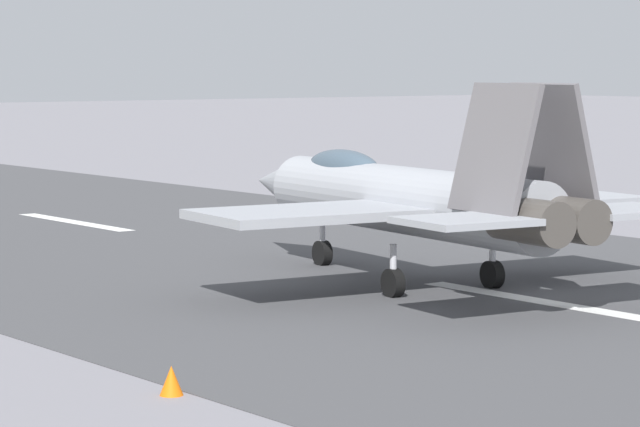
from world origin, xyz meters
TOP-DOWN VIEW (x-y plane):
  - ground_plane at (0.00, 0.00)m, footprint 400.00×400.00m
  - runway_strip at (-0.02, 0.00)m, footprint 240.00×26.00m
  - fighter_jet at (4.84, 0.70)m, footprint 16.44×13.38m
  - crew_person at (20.17, -11.17)m, footprint 0.58×0.49m
  - marker_cone_near at (-3.17, 13.32)m, footprint 0.44×0.44m

SIDE VIEW (x-z plane):
  - ground_plane at x=0.00m, z-range 0.00..0.00m
  - runway_strip at x=-0.02m, z-range 0.00..0.02m
  - marker_cone_near at x=-3.17m, z-range 0.00..0.55m
  - crew_person at x=20.17m, z-range 0.00..1.73m
  - fighter_jet at x=4.84m, z-range -0.39..5.20m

